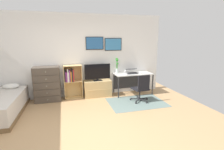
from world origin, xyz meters
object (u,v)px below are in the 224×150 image
at_px(office_chair, 142,88).
at_px(bookshelf, 72,79).
at_px(desk, 132,77).
at_px(wine_glass, 125,70).
at_px(computer_mouse, 140,73).
at_px(dresser, 47,84).
at_px(laptop, 132,71).
at_px(tv_stand, 98,88).
at_px(bamboo_vase, 117,65).
at_px(television, 98,72).

bearing_deg(office_chair, bookshelf, 147.40).
distance_m(desk, wine_glass, 0.46).
bearing_deg(computer_mouse, desk, 142.76).
xyz_separation_m(dresser, laptop, (2.78, -0.03, 0.26)).
relative_size(tv_stand, office_chair, 1.04).
bearing_deg(bookshelf, computer_mouse, -6.00).
relative_size(dresser, bamboo_vase, 2.05).
bearing_deg(bamboo_vase, computer_mouse, -20.58).
bearing_deg(dresser, television, -0.27).
bearing_deg(desk, dresser, 179.91).
height_order(bookshelf, tv_stand, bookshelf).
bearing_deg(desk, bookshelf, 178.02).
relative_size(bookshelf, television, 1.27).
xyz_separation_m(dresser, bookshelf, (0.74, 0.07, 0.09)).
xyz_separation_m(office_chair, laptop, (0.02, 0.85, 0.34)).
relative_size(tv_stand, computer_mouse, 8.61).
height_order(desk, wine_glass, wine_glass).
xyz_separation_m(bookshelf, office_chair, (2.02, -0.95, -0.17)).
bearing_deg(desk, office_chair, -93.26).
bearing_deg(bookshelf, office_chair, -25.13).
relative_size(dresser, bookshelf, 0.99).
distance_m(television, wine_glass, 0.92).
xyz_separation_m(computer_mouse, bamboo_vase, (-0.75, 0.28, 0.27)).
xyz_separation_m(bookshelf, television, (0.83, -0.07, 0.19)).
bearing_deg(laptop, office_chair, -90.04).
height_order(bookshelf, laptop, bookshelf).
height_order(bookshelf, wine_glass, bookshelf).
height_order(bookshelf, bamboo_vase, bamboo_vase).
height_order(laptop, computer_mouse, laptop).
bearing_deg(wine_glass, computer_mouse, 0.86).
height_order(desk, computer_mouse, computer_mouse).
height_order(dresser, office_chair, dresser).
bearing_deg(television, bamboo_vase, 9.18).
bearing_deg(bookshelf, desk, -1.98).
height_order(office_chair, computer_mouse, office_chair).
bearing_deg(laptop, television, -179.73).
xyz_separation_m(bookshelf, desk, (2.07, -0.07, -0.02)).
bearing_deg(bamboo_vase, desk, -11.99).
relative_size(dresser, tv_stand, 1.20).
relative_size(desk, wine_glass, 7.19).
bearing_deg(tv_stand, bamboo_vase, 7.40).
distance_m(bookshelf, bamboo_vase, 1.59).
xyz_separation_m(dresser, bamboo_vase, (2.28, 0.11, 0.48)).
height_order(dresser, television, television).
bearing_deg(desk, computer_mouse, -37.24).
height_order(laptop, bamboo_vase, bamboo_vase).
height_order(bookshelf, television, television).
xyz_separation_m(office_chair, bamboo_vase, (-0.47, 0.99, 0.57)).
height_order(desk, laptop, laptop).
xyz_separation_m(tv_stand, wine_glass, (0.90, -0.20, 0.60)).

